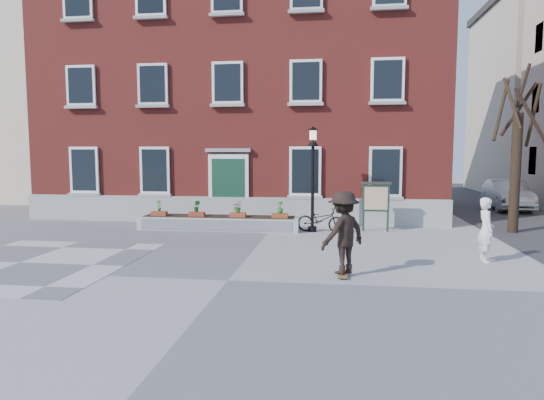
# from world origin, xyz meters

# --- Properties ---
(ground) EXTENTS (100.00, 100.00, 0.00)m
(ground) POSITION_xyz_m (0.00, 0.00, 0.00)
(ground) COLOR gray
(ground) RESTS_ON ground
(checker_patch) EXTENTS (6.00, 6.00, 0.01)m
(checker_patch) POSITION_xyz_m (-6.00, 1.00, 0.01)
(checker_patch) COLOR #5B5B5E
(checker_patch) RESTS_ON ground
(distant_building) EXTENTS (10.00, 12.00, 13.00)m
(distant_building) POSITION_xyz_m (-18.00, 20.00, 6.50)
(distant_building) COLOR beige
(distant_building) RESTS_ON ground
(bicycle) EXTENTS (1.86, 0.91, 0.94)m
(bicycle) POSITION_xyz_m (1.92, 7.15, 0.47)
(bicycle) COLOR black
(bicycle) RESTS_ON ground
(parked_car) EXTENTS (1.96, 4.77, 1.54)m
(parked_car) POSITION_xyz_m (11.22, 15.44, 0.77)
(parked_car) COLOR #B0B3B5
(parked_car) RESTS_ON ground
(bystander) EXTENTS (0.44, 0.66, 1.77)m
(bystander) POSITION_xyz_m (6.53, 2.82, 0.88)
(bystander) COLOR white
(bystander) RESTS_ON ground
(brick_building) EXTENTS (18.40, 10.85, 12.60)m
(brick_building) POSITION_xyz_m (-2.00, 13.98, 6.30)
(brick_building) COLOR maroon
(brick_building) RESTS_ON ground
(planter_assembly) EXTENTS (6.20, 1.12, 1.15)m
(planter_assembly) POSITION_xyz_m (-1.99, 7.18, 0.31)
(planter_assembly) COLOR #BBBBB7
(planter_assembly) RESTS_ON ground
(bare_tree) EXTENTS (1.83, 1.83, 6.16)m
(bare_tree) POSITION_xyz_m (9.01, 8.01, 2.79)
(bare_tree) COLOR black
(bare_tree) RESTS_ON ground
(lamp_post) EXTENTS (0.40, 0.40, 3.93)m
(lamp_post) POSITION_xyz_m (1.60, 7.19, 2.54)
(lamp_post) COLOR black
(lamp_post) RESTS_ON ground
(notice_board) EXTENTS (1.10, 0.16, 1.87)m
(notice_board) POSITION_xyz_m (3.95, 7.60, 1.26)
(notice_board) COLOR #172F20
(notice_board) RESTS_ON ground
(skateboarder) EXTENTS (1.44, 1.43, 2.07)m
(skateboarder) POSITION_xyz_m (2.67, 0.76, 1.07)
(skateboarder) COLOR brown
(skateboarder) RESTS_ON ground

